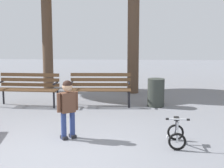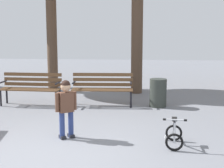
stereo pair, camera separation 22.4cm
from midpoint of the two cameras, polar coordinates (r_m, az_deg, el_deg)
ground at (r=5.55m, az=-10.19°, el=-11.90°), size 36.00×36.00×0.00m
park_bench_far_left at (r=9.17m, az=-12.83°, el=-0.35°), size 1.62×0.53×0.85m
park_bench_left at (r=8.90m, az=-0.90°, el=-0.41°), size 1.62×0.52×0.85m
child_standing at (r=6.20m, az=-6.76°, el=-3.42°), size 0.35×0.28×1.08m
kids_bicycle at (r=5.98m, az=11.53°, el=-8.37°), size 0.40×0.58×0.54m
trash_bin at (r=8.87m, az=8.52°, el=-1.49°), size 0.44×0.44×0.73m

